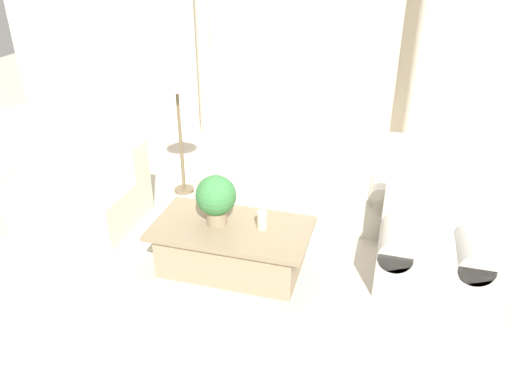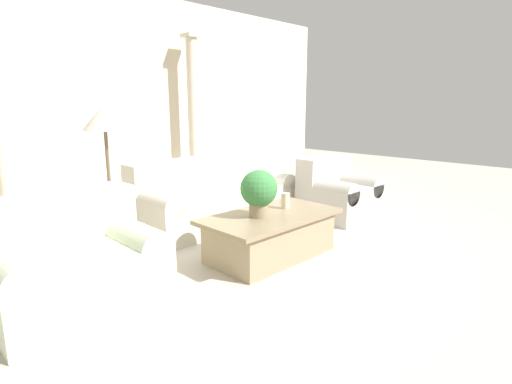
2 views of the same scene
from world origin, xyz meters
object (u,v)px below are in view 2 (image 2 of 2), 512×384
at_px(potted_plant, 259,190).
at_px(floor_lamp, 105,125).
at_px(coffee_table, 271,235).
at_px(loveseat, 73,261).
at_px(armchair, 337,192).
at_px(sofa_long, 214,197).

xyz_separation_m(potted_plant, floor_lamp, (-0.87, 1.24, 0.59)).
height_order(coffee_table, floor_lamp, floor_lamp).
distance_m(loveseat, coffee_table, 1.78).
relative_size(coffee_table, potted_plant, 3.06).
relative_size(loveseat, armchair, 1.30).
height_order(sofa_long, armchair, sofa_long).
bearing_deg(potted_plant, armchair, 10.65).
height_order(coffee_table, armchair, armchair).
bearing_deg(sofa_long, loveseat, -156.49).
bearing_deg(armchair, loveseat, 179.69).
xyz_separation_m(loveseat, armchair, (3.42, -0.02, -0.01)).
xyz_separation_m(coffee_table, floor_lamp, (-1.01, 1.26, 1.06)).
bearing_deg(armchair, floor_lamp, 161.65).
bearing_deg(loveseat, sofa_long, 23.51).
relative_size(coffee_table, floor_lamp, 0.93).
height_order(potted_plant, armchair, potted_plant).
distance_m(loveseat, potted_plant, 1.67).
relative_size(floor_lamp, armchair, 1.66).
bearing_deg(potted_plant, loveseat, 167.21).
bearing_deg(potted_plant, floor_lamp, 125.11).
bearing_deg(floor_lamp, armchair, -18.35).
bearing_deg(armchair, potted_plant, -169.35).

